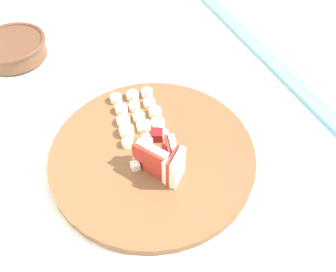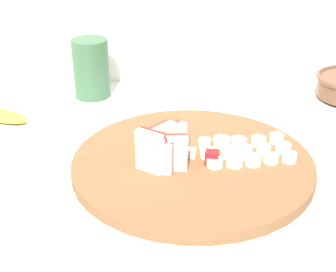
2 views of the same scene
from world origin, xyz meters
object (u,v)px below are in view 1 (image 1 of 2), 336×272
object	(u,v)px
cutting_board	(153,154)
apple_dice_pile	(151,152)
ceramic_bowl	(13,48)
apple_wedge_fan	(167,161)
banana_slice_rows	(139,117)

from	to	relation	value
cutting_board	apple_dice_pile	bearing A→B (deg)	141.49
cutting_board	ceramic_bowl	xyz separation A→B (m)	(0.43, 0.19, 0.02)
apple_wedge_fan	banana_slice_rows	size ratio (longest dim) A/B	0.59
cutting_board	ceramic_bowl	size ratio (longest dim) A/B	2.40
cutting_board	ceramic_bowl	bearing A→B (deg)	23.91
apple_wedge_fan	ceramic_bowl	world-z (taller)	apple_wedge_fan
apple_wedge_fan	apple_dice_pile	world-z (taller)	apple_wedge_fan
apple_dice_pile	ceramic_bowl	distance (m)	0.48
cutting_board	apple_wedge_fan	size ratio (longest dim) A/B	4.23
apple_wedge_fan	ceramic_bowl	xyz separation A→B (m)	(0.49, 0.20, -0.02)
banana_slice_rows	ceramic_bowl	bearing A→B (deg)	30.20
apple_dice_pile	ceramic_bowl	world-z (taller)	ceramic_bowl
ceramic_bowl	cutting_board	bearing A→B (deg)	-156.09
ceramic_bowl	apple_wedge_fan	bearing A→B (deg)	-157.80
ceramic_bowl	apple_dice_pile	bearing A→B (deg)	-157.07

